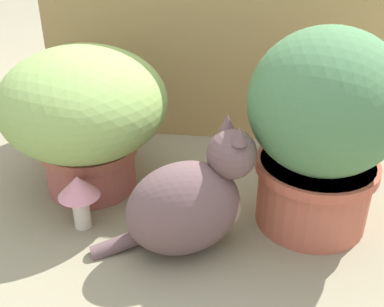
{
  "coord_description": "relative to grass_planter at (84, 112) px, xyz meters",
  "views": [
    {
      "loc": [
        0.17,
        -0.9,
        0.74
      ],
      "look_at": [
        0.06,
        0.07,
        0.18
      ],
      "focal_mm": 45.1,
      "sensor_mm": 36.0,
      "label": 1
    }
  ],
  "objects": [
    {
      "name": "cat",
      "position": [
        0.3,
        -0.22,
        -0.1
      ],
      "size": [
        0.39,
        0.27,
        0.32
      ],
      "color": "brown",
      "rests_on": "ground"
    },
    {
      "name": "cardboard_backdrop",
      "position": [
        0.3,
        0.34,
        0.18
      ],
      "size": [
        1.04,
        0.03,
        0.8
      ],
      "primitive_type": "cube",
      "color": "tan",
      "rests_on": "ground"
    },
    {
      "name": "leafy_planter",
      "position": [
        0.58,
        -0.09,
        0.04
      ],
      "size": [
        0.34,
        0.34,
        0.48
      ],
      "color": "#BC5F47",
      "rests_on": "ground"
    },
    {
      "name": "grass_planter",
      "position": [
        0.0,
        0.0,
        0.0
      ],
      "size": [
        0.43,
        0.43,
        0.39
      ],
      "color": "#B05A4F",
      "rests_on": "ground"
    },
    {
      "name": "mushroom_ornament_pink",
      "position": [
        0.03,
        -0.17,
        -0.12
      ],
      "size": [
        0.1,
        0.1,
        0.14
      ],
      "color": "silver",
      "rests_on": "ground"
    },
    {
      "name": "ground_plane",
      "position": [
        0.22,
        -0.18,
        -0.22
      ],
      "size": [
        6.0,
        6.0,
        0.0
      ],
      "primitive_type": "plane",
      "color": "gray"
    }
  ]
}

